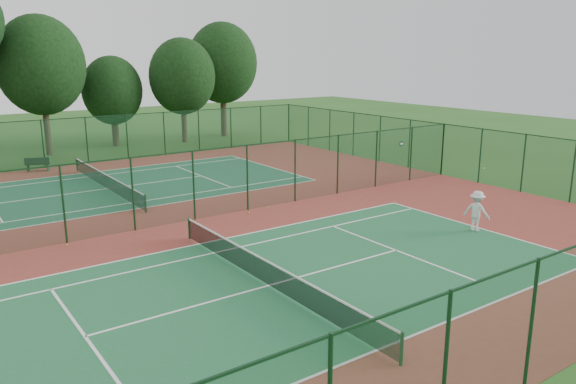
% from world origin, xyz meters
% --- Properties ---
extents(ground, '(120.00, 120.00, 0.00)m').
position_xyz_m(ground, '(0.00, 0.00, 0.00)').
color(ground, '#26571B').
rests_on(ground, ground).
extents(red_pad, '(40.00, 36.00, 0.01)m').
position_xyz_m(red_pad, '(0.00, 0.00, 0.01)').
color(red_pad, maroon).
rests_on(red_pad, ground).
extents(court_near, '(23.77, 10.97, 0.01)m').
position_xyz_m(court_near, '(0.00, -9.00, 0.01)').
color(court_near, '#20653A').
rests_on(court_near, red_pad).
extents(court_far, '(23.77, 10.97, 0.01)m').
position_xyz_m(court_far, '(0.00, 9.00, 0.01)').
color(court_far, '#1C5A3A').
rests_on(court_far, red_pad).
extents(fence_north, '(40.00, 0.09, 3.50)m').
position_xyz_m(fence_north, '(0.00, 18.00, 1.76)').
color(fence_north, '#1A4F2D').
rests_on(fence_north, ground).
extents(fence_south, '(40.00, 0.09, 3.50)m').
position_xyz_m(fence_south, '(0.00, -18.00, 1.76)').
color(fence_south, '#184A28').
rests_on(fence_south, ground).
extents(fence_east, '(0.09, 36.00, 3.50)m').
position_xyz_m(fence_east, '(20.00, 0.00, 1.76)').
color(fence_east, '#194D2C').
rests_on(fence_east, ground).
extents(fence_divider, '(40.00, 0.09, 3.50)m').
position_xyz_m(fence_divider, '(0.00, 0.00, 1.76)').
color(fence_divider, '#174525').
rests_on(fence_divider, ground).
extents(tennis_net_near, '(0.10, 12.90, 0.97)m').
position_xyz_m(tennis_net_near, '(0.00, -9.00, 0.54)').
color(tennis_net_near, '#163E21').
rests_on(tennis_net_near, ground).
extents(tennis_net_far, '(0.10, 12.90, 0.97)m').
position_xyz_m(tennis_net_far, '(0.00, 9.00, 0.54)').
color(tennis_net_far, '#12331C').
rests_on(tennis_net_far, ground).
extents(player_near, '(1.01, 1.37, 1.90)m').
position_xyz_m(player_near, '(11.38, -9.22, 0.97)').
color(player_near, silver).
rests_on(player_near, court_near).
extents(bench, '(1.69, 1.02, 1.00)m').
position_xyz_m(bench, '(-2.24, 16.98, 0.53)').
color(bench, '#13371E').
rests_on(bench, red_pad).
extents(stray_ball_a, '(0.07, 0.07, 0.07)m').
position_xyz_m(stray_ball_a, '(5.73, -0.30, 0.04)').
color(stray_ball_a, '#BFD431').
rests_on(stray_ball_a, red_pad).
extents(stray_ball_b, '(0.08, 0.08, 0.08)m').
position_xyz_m(stray_ball_b, '(4.29, -0.67, 0.05)').
color(stray_ball_b, gold).
rests_on(stray_ball_b, red_pad).
extents(stray_ball_c, '(0.07, 0.07, 0.07)m').
position_xyz_m(stray_ball_c, '(-4.72, -0.40, 0.04)').
color(stray_ball_c, yellow).
rests_on(stray_ball_c, red_pad).
extents(evergreen_row, '(39.00, 5.00, 12.00)m').
position_xyz_m(evergreen_row, '(0.50, 24.25, 0.00)').
color(evergreen_row, black).
rests_on(evergreen_row, ground).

